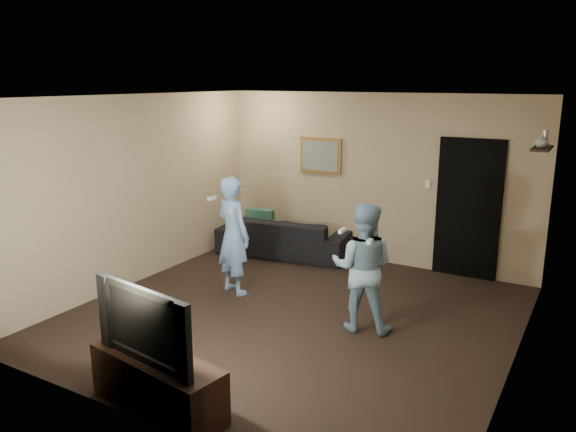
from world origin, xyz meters
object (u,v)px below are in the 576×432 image
Objects in this scene: television at (154,321)px; wii_player_left at (233,235)px; tv_console at (158,383)px; sofa at (284,236)px; wii_player_right at (363,267)px.

television is 2.79m from wii_player_left.
tv_console is at bearing -68.26° from wii_player_left.
wii_player_right is (2.17, -1.96, 0.43)m from sofa.
tv_console is at bearing 97.84° from sofa.
sofa is at bearing 137.91° from wii_player_right.
wii_player_left reaches higher than tv_console.
television is 0.73× the size of wii_player_left.
wii_player_left is (0.25, -1.75, 0.48)m from sofa.
wii_player_left is at bearing 173.73° from wii_player_right.
television is at bearing -68.26° from wii_player_left.
television is at bearing -110.54° from wii_player_right.
television is (1.28, -4.34, 0.51)m from sofa.
television is at bearing 97.84° from sofa.
wii_player_right is at bearing 129.29° from sofa.
wii_player_left is at bearing 120.38° from tv_console.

